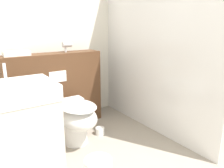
# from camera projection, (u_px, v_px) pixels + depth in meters

# --- Properties ---
(wall_back) EXTENTS (8.00, 0.06, 2.50)m
(wall_back) POSITION_uv_depth(u_px,v_px,m) (73.00, 32.00, 3.15)
(wall_back) COLOR silver
(wall_back) RESTS_ON ground_plane
(partition_panel) EXTENTS (1.26, 0.28, 1.00)m
(partition_panel) POSITION_uv_depth(u_px,v_px,m) (55.00, 91.00, 2.91)
(partition_panel) COLOR #51331E
(partition_panel) RESTS_ON ground_plane
(shower_glass) EXTENTS (0.04, 1.99, 2.16)m
(shower_glass) POSITION_uv_depth(u_px,v_px,m) (153.00, 48.00, 2.70)
(shower_glass) COLOR silver
(shower_glass) RESTS_ON ground_plane
(toilet) EXTENTS (0.39, 0.65, 0.50)m
(toilet) POSITION_uv_depth(u_px,v_px,m) (76.00, 119.00, 2.49)
(toilet) COLOR white
(toilet) RESTS_ON ground_plane
(sink_vanity) EXTENTS (0.64, 0.48, 1.07)m
(sink_vanity) POSITION_uv_depth(u_px,v_px,m) (16.00, 141.00, 1.73)
(sink_vanity) COLOR beige
(sink_vanity) RESTS_ON ground_plane
(hair_drier) EXTENTS (0.15, 0.07, 0.13)m
(hair_drier) POSITION_uv_depth(u_px,v_px,m) (68.00, 45.00, 2.88)
(hair_drier) COLOR #B7B7BC
(hair_drier) RESTS_ON partition_panel
(folded_towel) EXTENTS (0.29, 0.16, 0.05)m
(folded_towel) POSITION_uv_depth(u_px,v_px,m) (17.00, 53.00, 2.55)
(folded_towel) COLOR white
(folded_towel) RESTS_ON partition_panel
(spare_toilet_roll) EXTENTS (0.11, 0.11, 0.09)m
(spare_toilet_roll) POSITION_uv_depth(u_px,v_px,m) (100.00, 131.00, 2.78)
(spare_toilet_roll) COLOR white
(spare_toilet_roll) RESTS_ON ground_plane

